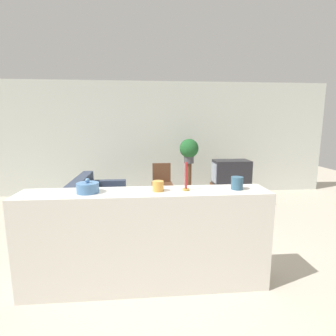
# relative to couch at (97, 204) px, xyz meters

# --- Properties ---
(ground_plane) EXTENTS (14.00, 14.00, 0.00)m
(ground_plane) POSITION_rel_couch_xyz_m (0.89, -1.76, -0.27)
(ground_plane) COLOR beige
(wall_back) EXTENTS (9.00, 0.06, 2.70)m
(wall_back) POSITION_rel_couch_xyz_m (0.89, 1.67, 1.08)
(wall_back) COLOR silver
(wall_back) RESTS_ON ground_plane
(couch) EXTENTS (0.87, 1.64, 0.74)m
(couch) POSITION_rel_couch_xyz_m (0.00, 0.00, 0.00)
(couch) COLOR #384256
(couch) RESTS_ON ground_plane
(tv_stand) EXTENTS (0.77, 0.46, 0.49)m
(tv_stand) POSITION_rel_couch_xyz_m (2.65, 0.42, -0.02)
(tv_stand) COLOR brown
(tv_stand) RESTS_ON ground_plane
(television) EXTENTS (0.73, 0.44, 0.50)m
(television) POSITION_rel_couch_xyz_m (2.65, 0.42, 0.47)
(television) COLOR #232328
(television) RESTS_ON tv_stand
(wooden_chair) EXTENTS (0.44, 0.44, 0.87)m
(wooden_chair) POSITION_rel_couch_xyz_m (1.25, 0.78, 0.22)
(wooden_chair) COLOR brown
(wooden_chair) RESTS_ON ground_plane
(plant_stand) EXTENTS (0.12, 0.12, 0.85)m
(plant_stand) POSITION_rel_couch_xyz_m (1.87, 1.01, 0.16)
(plant_stand) COLOR brown
(plant_stand) RESTS_ON ground_plane
(potted_plant) EXTENTS (0.42, 0.42, 0.54)m
(potted_plant) POSITION_rel_couch_xyz_m (1.87, 1.01, 0.89)
(potted_plant) COLOR #4C4C51
(potted_plant) RESTS_ON plant_stand
(foreground_counter) EXTENTS (2.57, 0.44, 1.05)m
(foreground_counter) POSITION_rel_couch_xyz_m (0.89, -2.10, 0.26)
(foreground_counter) COLOR silver
(foreground_counter) RESTS_ON ground_plane
(decorative_bowl) EXTENTS (0.22, 0.22, 0.15)m
(decorative_bowl) POSITION_rel_couch_xyz_m (0.32, -2.10, 0.84)
(decorative_bowl) COLOR #4C7AAD
(decorative_bowl) RESTS_ON foreground_counter
(candle_jar) EXTENTS (0.12, 0.12, 0.11)m
(candle_jar) POSITION_rel_couch_xyz_m (1.02, -2.10, 0.84)
(candle_jar) COLOR gold
(candle_jar) RESTS_ON foreground_counter
(candlestick) EXTENTS (0.07, 0.07, 0.30)m
(candlestick) POSITION_rel_couch_xyz_m (1.31, -2.10, 0.89)
(candlestick) COLOR #B7933D
(candlestick) RESTS_ON foreground_counter
(coffee_tin) EXTENTS (0.12, 0.12, 0.13)m
(coffee_tin) POSITION_rel_couch_xyz_m (1.85, -2.10, 0.85)
(coffee_tin) COLOR #335B75
(coffee_tin) RESTS_ON foreground_counter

